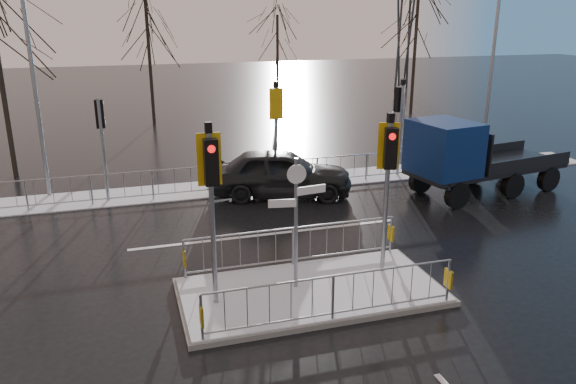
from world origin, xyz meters
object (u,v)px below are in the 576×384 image
object	(u,v)px
traffic_island	(310,279)
flatbed_truck	(462,156)
car_far_lane	(281,173)
street_lamp_right	(494,59)
street_lamp_left	(34,66)

from	to	relation	value
traffic_island	flatbed_truck	size ratio (longest dim) A/B	0.97
car_far_lane	flatbed_truck	bearing A→B (deg)	-91.65
car_far_lane	street_lamp_right	distance (m)	9.98
traffic_island	car_far_lane	xyz separation A→B (m)	(1.35, 7.15, 0.45)
traffic_island	car_far_lane	size ratio (longest dim) A/B	1.21
car_far_lane	street_lamp_left	distance (m)	8.90
flatbed_truck	street_lamp_left	world-z (taller)	street_lamp_left
street_lamp_right	flatbed_truck	bearing A→B (deg)	-135.42
street_lamp_left	flatbed_truck	bearing A→B (deg)	-17.03
flatbed_truck	traffic_island	bearing A→B (deg)	-144.22
traffic_island	flatbed_truck	distance (m)	9.09
flatbed_truck	street_lamp_left	distance (m)	14.69
traffic_island	street_lamp_right	xyz separation A→B (m)	(10.58, 8.49, 4.00)
traffic_island	street_lamp_left	distance (m)	12.17
flatbed_truck	street_lamp_left	bearing A→B (deg)	162.97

